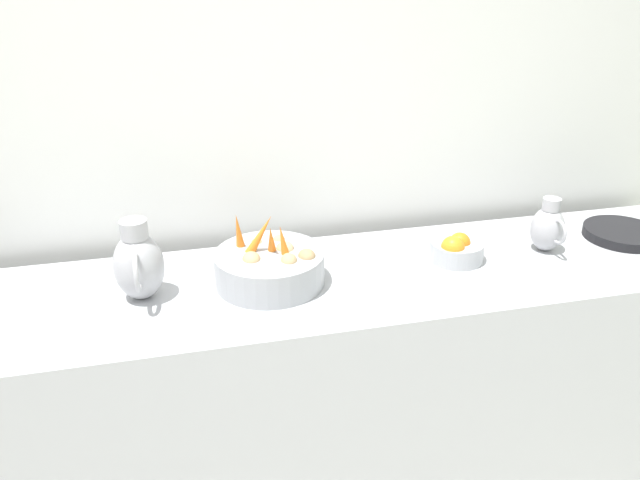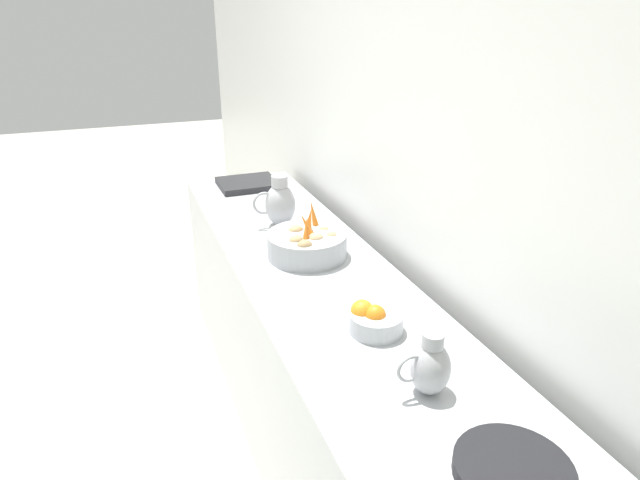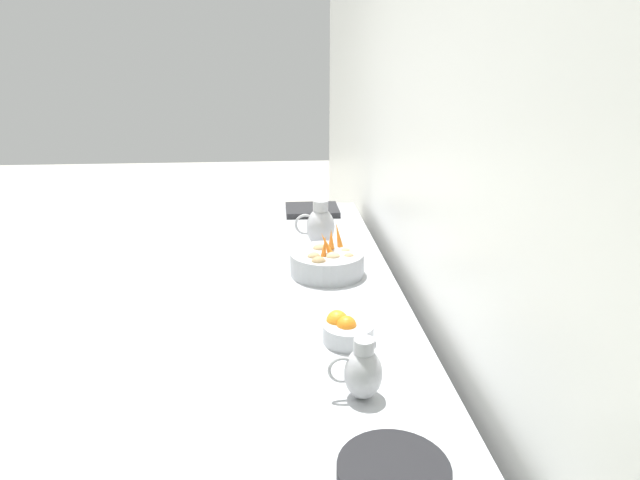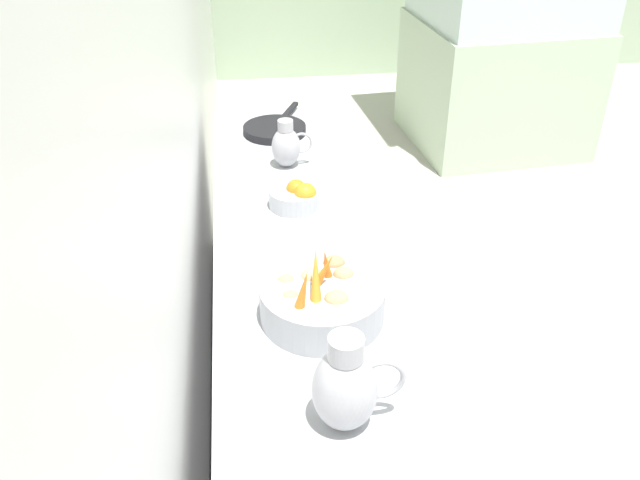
% 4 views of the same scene
% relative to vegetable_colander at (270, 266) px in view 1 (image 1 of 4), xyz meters
% --- Properties ---
extents(tile_wall_left, '(0.10, 8.61, 3.00)m').
position_rel_vegetable_colander_xyz_m(tile_wall_left, '(-0.41, 0.67, 0.54)').
color(tile_wall_left, white).
rests_on(tile_wall_left, ground_plane).
extents(prep_counter, '(0.63, 2.91, 0.90)m').
position_rel_vegetable_colander_xyz_m(prep_counter, '(0.01, 0.17, -0.51)').
color(prep_counter, '#ADAFB5').
rests_on(prep_counter, ground_plane).
extents(vegetable_colander, '(0.35, 0.35, 0.23)m').
position_rel_vegetable_colander_xyz_m(vegetable_colander, '(0.00, 0.00, 0.00)').
color(vegetable_colander, '#9EA0A5').
rests_on(vegetable_colander, prep_counter).
extents(orange_bowl, '(0.18, 0.18, 0.11)m').
position_rel_vegetable_colander_xyz_m(orange_bowl, '(-0.01, 0.64, -0.02)').
color(orange_bowl, '#ADAFB5').
rests_on(orange_bowl, prep_counter).
extents(metal_pitcher_tall, '(0.21, 0.15, 0.25)m').
position_rel_vegetable_colander_xyz_m(metal_pitcher_tall, '(0.00, -0.39, 0.06)').
color(metal_pitcher_tall, '#A3A3A8').
rests_on(metal_pitcher_tall, prep_counter).
extents(metal_pitcher_short, '(0.16, 0.11, 0.19)m').
position_rel_vegetable_colander_xyz_m(metal_pitcher_short, '(-0.01, 0.98, 0.03)').
color(metal_pitcher_short, '#A3A3A8').
rests_on(metal_pitcher_short, prep_counter).
extents(skillet_on_counter, '(0.28, 0.44, 0.03)m').
position_rel_vegetable_colander_xyz_m(skillet_on_counter, '(-0.04, 1.32, -0.04)').
color(skillet_on_counter, black).
rests_on(skillet_on_counter, prep_counter).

